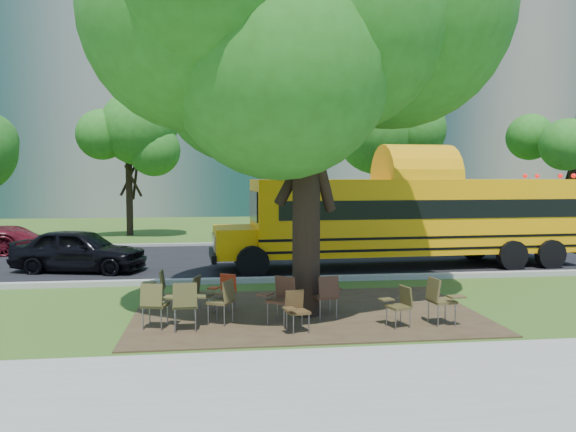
{
  "coord_description": "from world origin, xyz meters",
  "views": [
    {
      "loc": [
        -0.82,
        -11.82,
        2.82
      ],
      "look_at": [
        1.22,
        4.16,
        1.7
      ],
      "focal_mm": 35.0,
      "sensor_mm": 36.0,
      "label": 1
    }
  ],
  "objects": [
    {
      "name": "bg_tree_2",
      "position": [
        -5.0,
        16.0,
        4.21
      ],
      "size": [
        4.8,
        4.8,
        6.62
      ],
      "color": "black",
      "rests_on": "ground"
    },
    {
      "name": "chair_11",
      "position": [
        1.05,
        -0.18,
        0.5
      ],
      "size": [
        0.55,
        0.7,
        0.81
      ],
      "rotation": [
        0.0,
        0.0,
        0.79
      ],
      "color": "#3E2B16",
      "rests_on": "ground"
    },
    {
      "name": "ground",
      "position": [
        0.0,
        0.0,
        0.0
      ],
      "size": [
        160.0,
        160.0,
        0.0
      ],
      "primitive_type": "plane",
      "color": "#3A581B",
      "rests_on": "ground"
    },
    {
      "name": "black_car",
      "position": [
        -4.86,
        5.26,
        0.66
      ],
      "size": [
        4.11,
        2.4,
        1.32
      ],
      "primitive_type": "imported",
      "rotation": [
        0.0,
        0.0,
        1.34
      ],
      "color": "black",
      "rests_on": "ground"
    },
    {
      "name": "chair_0",
      "position": [
        -1.37,
        -1.63,
        0.57
      ],
      "size": [
        0.61,
        0.56,
        0.93
      ],
      "rotation": [
        0.0,
        0.0,
        0.04
      ],
      "color": "#413D1C",
      "rests_on": "ground"
    },
    {
      "name": "chair_3",
      "position": [
        0.38,
        -1.31,
        0.57
      ],
      "size": [
        0.78,
        0.62,
        0.92
      ],
      "rotation": [
        0.0,
        0.0,
        2.5
      ],
      "color": "#462819",
      "rests_on": "ground"
    },
    {
      "name": "building_right",
      "position": [
        24.0,
        38.0,
        12.5
      ],
      "size": [
        30.0,
        16.0,
        25.0
      ],
      "primitive_type": "cube",
      "color": "gray",
      "rests_on": "ground"
    },
    {
      "name": "kerb_far",
      "position": [
        0.0,
        11.1,
        0.07
      ],
      "size": [
        80.0,
        0.25,
        0.14
      ],
      "primitive_type": "cube",
      "color": "gray",
      "rests_on": "ground"
    },
    {
      "name": "chair_2",
      "position": [
        -0.71,
        -1.22,
        0.54
      ],
      "size": [
        0.57,
        0.73,
        0.87
      ],
      "rotation": [
        0.0,
        0.0,
        1.07
      ],
      "color": "#4C3F20",
      "rests_on": "ground"
    },
    {
      "name": "main_tree",
      "position": [
        0.97,
        -0.71,
        5.16
      ],
      "size": [
        7.2,
        7.2,
        8.77
      ],
      "color": "black",
      "rests_on": "ground"
    },
    {
      "name": "chair_4",
      "position": [
        1.33,
        -1.08,
        0.55
      ],
      "size": [
        0.6,
        0.61,
        0.89
      ],
      "rotation": [
        0.0,
        0.0,
        0.18
      ],
      "color": "#3E2316",
      "rests_on": "ground"
    },
    {
      "name": "bg_tree_3",
      "position": [
        8.0,
        14.0,
        5.03
      ],
      "size": [
        5.6,
        5.6,
        7.84
      ],
      "color": "black",
      "rests_on": "ground"
    },
    {
      "name": "building_main",
      "position": [
        -8.0,
        36.0,
        11.0
      ],
      "size": [
        38.0,
        16.0,
        22.0
      ],
      "primitive_type": "cube",
      "color": "slate",
      "rests_on": "ground"
    },
    {
      "name": "chair_10",
      "position": [
        -1.14,
        -0.35,
        0.49
      ],
      "size": [
        0.49,
        0.62,
        0.79
      ],
      "rotation": [
        0.0,
        0.0,
        -1.9
      ],
      "color": "#42381C",
      "rests_on": "ground"
    },
    {
      "name": "school_bus",
      "position": [
        5.2,
        4.97,
        1.59
      ],
      "size": [
        11.35,
        3.09,
        2.75
      ],
      "rotation": [
        0.0,
        0.0,
        0.05
      ],
      "color": "#ED9E07",
      "rests_on": "ground"
    },
    {
      "name": "sidewalk",
      "position": [
        0.0,
        -5.0,
        0.02
      ],
      "size": [
        60.0,
        4.0,
        0.04
      ],
      "primitive_type": "cube",
      "color": "gray",
      "rests_on": "ground"
    },
    {
      "name": "kerb_near",
      "position": [
        0.0,
        3.0,
        0.07
      ],
      "size": [
        80.0,
        0.25,
        0.14
      ],
      "primitive_type": "cube",
      "color": "gray",
      "rests_on": "ground"
    },
    {
      "name": "chair_6",
      "position": [
        2.56,
        -1.85,
        0.49
      ],
      "size": [
        0.57,
        0.54,
        0.79
      ],
      "rotation": [
        0.0,
        0.0,
        1.82
      ],
      "color": "#433B1D",
      "rests_on": "ground"
    },
    {
      "name": "chair_7",
      "position": [
        3.35,
        -1.82,
        0.57
      ],
      "size": [
        0.61,
        0.62,
        0.92
      ],
      "rotation": [
        0.0,
        0.0,
        -1.44
      ],
      "color": "#483E1F",
      "rests_on": "ground"
    },
    {
      "name": "chair_5",
      "position": [
        0.58,
        -1.96,
        0.48
      ],
      "size": [
        0.53,
        0.57,
        0.77
      ],
      "rotation": [
        0.0,
        0.0,
        3.42
      ],
      "color": "#473319",
      "rests_on": "ground"
    },
    {
      "name": "chair_9",
      "position": [
        -0.66,
        -0.04,
        0.47
      ],
      "size": [
        0.62,
        0.49,
        0.77
      ],
      "rotation": [
        0.0,
        0.0,
        2.72
      ],
      "color": "#A52D11",
      "rests_on": "ground"
    },
    {
      "name": "bg_tree_4",
      "position": [
        16.0,
        13.0,
        4.34
      ],
      "size": [
        5.0,
        5.0,
        6.85
      ],
      "color": "black",
      "rests_on": "ground"
    },
    {
      "name": "asphalt_road",
      "position": [
        0.0,
        7.0,
        0.02
      ],
      "size": [
        80.0,
        8.0,
        0.04
      ],
      "primitive_type": "cube",
      "color": "black",
      "rests_on": "ground"
    },
    {
      "name": "chair_1",
      "position": [
        -1.95,
        -1.43,
        0.55
      ],
      "size": [
        0.67,
        0.52,
        0.89
      ],
      "rotation": [
        0.0,
        0.0,
        -0.24
      ],
      "color": "#4C4721",
      "rests_on": "ground"
    },
    {
      "name": "dirt_patch",
      "position": [
        1.0,
        -0.5,
        0.01
      ],
      "size": [
        7.0,
        4.5,
        0.03
      ],
      "primitive_type": "cube",
      "color": "#382819",
      "rests_on": "ground"
    },
    {
      "name": "chair_8",
      "position": [
        -2.09,
        0.1,
        0.53
      ],
      "size": [
        0.5,
        0.57,
        0.86
      ],
      "rotation": [
        0.0,
        0.0,
        1.54
      ],
      "color": "#4E4622",
      "rests_on": "ground"
    }
  ]
}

